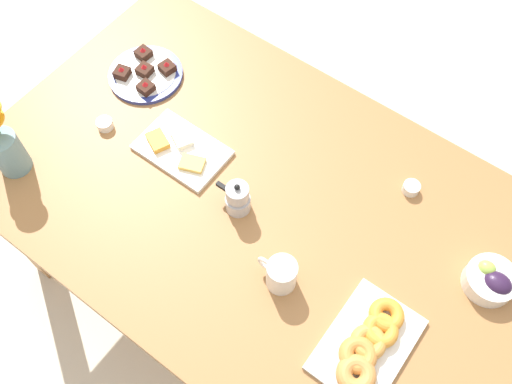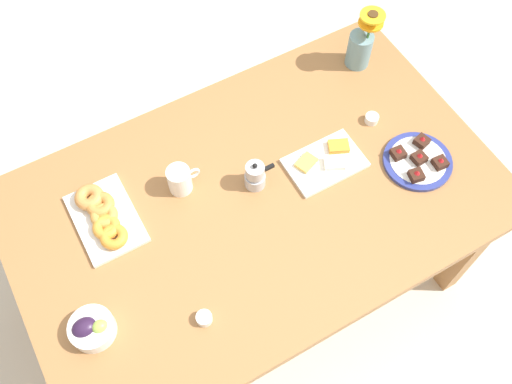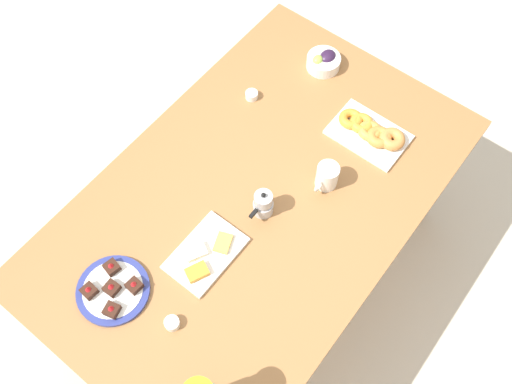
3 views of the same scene
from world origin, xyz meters
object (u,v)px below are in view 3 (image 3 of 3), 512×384
at_px(grape_bowl, 324,61).
at_px(dessert_plate, 113,290).
at_px(moka_pot, 263,204).
at_px(jam_cup_honey, 252,95).
at_px(dining_table, 256,209).
at_px(cheese_platter, 204,254).
at_px(jam_cup_berry, 172,323).
at_px(coffee_mug, 327,176).
at_px(croissant_platter, 371,132).

distance_m(grape_bowl, dessert_plate, 1.18).
bearing_deg(moka_pot, jam_cup_honey, -137.24).
distance_m(dining_table, cheese_platter, 0.29).
relative_size(cheese_platter, jam_cup_honey, 5.42).
bearing_deg(jam_cup_berry, grape_bowl, -168.87).
xyz_separation_m(grape_bowl, dessert_plate, (1.18, 0.00, -0.02)).
height_order(jam_cup_berry, dessert_plate, dessert_plate).
bearing_deg(grape_bowl, dessert_plate, 0.17).
bearing_deg(cheese_platter, coffee_mug, 161.17).
distance_m(coffee_mug, moka_pot, 0.25).
bearing_deg(dessert_plate, jam_cup_honey, -171.53).
xyz_separation_m(dining_table, jam_cup_honey, (-0.33, -0.28, 0.10)).
relative_size(cheese_platter, croissant_platter, 0.90).
distance_m(coffee_mug, croissant_platter, 0.27).
height_order(dining_table, croissant_platter, croissant_platter).
distance_m(cheese_platter, jam_cup_honey, 0.67).
relative_size(dining_table, jam_cup_berry, 33.33).
distance_m(cheese_platter, croissant_platter, 0.76).
bearing_deg(moka_pot, croissant_platter, 165.91).
distance_m(cheese_platter, dessert_plate, 0.31).
relative_size(dining_table, jam_cup_honey, 33.33).
height_order(cheese_platter, jam_cup_berry, cheese_platter).
bearing_deg(coffee_mug, dessert_plate, -22.54).
relative_size(grape_bowl, moka_pot, 1.12).
distance_m(grape_bowl, croissant_platter, 0.37).
bearing_deg(grape_bowl, jam_cup_honey, -23.31).
bearing_deg(jam_cup_honey, cheese_platter, 24.74).
bearing_deg(coffee_mug, dining_table, -38.93).
height_order(cheese_platter, dessert_plate, dessert_plate).
distance_m(coffee_mug, grape_bowl, 0.54).
relative_size(grape_bowl, croissant_platter, 0.46).
bearing_deg(jam_cup_berry, dining_table, -172.14).
distance_m(dining_table, jam_cup_berry, 0.53).
relative_size(dining_table, cheese_platter, 6.15).
bearing_deg(dessert_plate, dining_table, 164.64).
bearing_deg(cheese_platter, dining_table, 179.58).
bearing_deg(jam_cup_berry, coffee_mug, 172.97).
bearing_deg(dining_table, croissant_platter, 159.58).
bearing_deg(cheese_platter, jam_cup_honey, -155.26).
relative_size(croissant_platter, jam_cup_berry, 6.03).
xyz_separation_m(dining_table, dessert_plate, (0.55, -0.15, 0.10)).
height_order(dessert_plate, moka_pot, moka_pot).
relative_size(dining_table, coffee_mug, 14.15).
bearing_deg(dessert_plate, cheese_platter, 151.57).
bearing_deg(moka_pot, cheese_platter, -11.82).
relative_size(cheese_platter, dessert_plate, 1.10).
bearing_deg(jam_cup_honey, dessert_plate, 8.47).
bearing_deg(dining_table, cheese_platter, -0.42).
height_order(dining_table, grape_bowl, grape_bowl).
bearing_deg(dining_table, moka_pot, 63.30).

